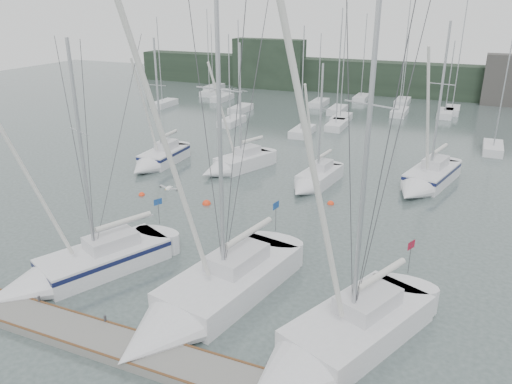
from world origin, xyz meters
TOP-DOWN VIEW (x-y plane):
  - ground at (0.00, 0.00)m, footprint 160.00×160.00m
  - dock at (0.00, -5.00)m, footprint 24.00×2.00m
  - far_treeline at (0.00, 62.00)m, footprint 90.00×4.00m
  - far_building_left at (-20.00, 60.00)m, footprint 12.00×3.00m
  - mast_forest at (-4.35, 45.33)m, footprint 58.26×26.90m
  - sailboat_near_left at (-6.42, -1.37)m, footprint 6.77×10.20m
  - sailboat_near_center at (1.39, -1.45)m, footprint 5.73×12.19m
  - sailboat_near_right at (7.89, -2.12)m, footprint 7.14×10.77m
  - sailboat_mid_a at (-13.37, 16.94)m, footprint 2.71×7.52m
  - sailboat_mid_b at (-6.52, 18.43)m, footprint 5.02×7.78m
  - sailboat_mid_c at (1.19, 17.37)m, footprint 3.08×6.91m
  - sailboat_mid_d at (9.41, 20.77)m, footprint 4.83×9.49m
  - buoy_a at (-4.97, 10.91)m, footprint 0.64×0.64m
  - buoy_b at (3.44, 14.59)m, footprint 0.50×0.50m
  - buoy_c at (-10.43, 10.48)m, footprint 0.48×0.48m
  - seagull at (-0.09, -1.08)m, footprint 0.95×0.44m

SIDE VIEW (x-z plane):
  - ground at x=0.00m, z-range 0.00..0.00m
  - buoy_a at x=-4.97m, z-range -0.32..0.32m
  - buoy_b at x=3.44m, z-range -0.25..0.25m
  - buoy_c at x=-10.43m, z-range -0.24..0.24m
  - dock at x=0.00m, z-range 0.00..0.40m
  - mast_forest at x=-4.35m, z-range -6.95..7.92m
  - sailboat_mid_c at x=1.19m, z-range -4.64..5.70m
  - sailboat_mid_b at x=-6.52m, z-range -5.24..6.36m
  - sailboat_near_left at x=-6.42m, z-range -6.16..7.35m
  - sailboat_mid_a at x=-13.37m, z-range -5.35..6.56m
  - sailboat_near_center at x=1.39m, z-range -8.32..9.57m
  - sailboat_near_right at x=7.89m, z-range -8.31..9.58m
  - sailboat_mid_d at x=9.41m, z-range -6.15..7.42m
  - far_treeline at x=0.00m, z-range 0.00..5.00m
  - far_building_left at x=-20.00m, z-range 0.00..8.00m
  - seagull at x=-0.09m, z-range 6.08..6.27m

